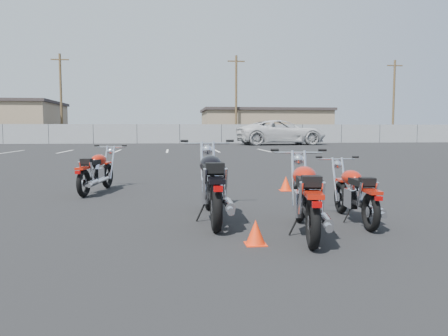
{
  "coord_description": "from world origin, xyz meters",
  "views": [
    {
      "loc": [
        -0.67,
        -6.79,
        1.31
      ],
      "look_at": [
        0.2,
        0.6,
        0.65
      ],
      "focal_mm": 35.0,
      "sensor_mm": 36.0,
      "label": 1
    }
  ],
  "objects": [
    {
      "name": "parking_line_stripes",
      "position": [
        -2.5,
        20.0,
        0.0
      ],
      "size": [
        15.12,
        4.0,
        0.01
      ],
      "color": "silver",
      "rests_on": "ground"
    },
    {
      "name": "utility_pole_c",
      "position": [
        6.0,
        39.0,
        4.69
      ],
      "size": [
        1.8,
        0.24,
        9.0
      ],
      "color": "#4D3A23",
      "rests_on": "ground"
    },
    {
      "name": "training_cone_extra",
      "position": [
        0.26,
        -1.98,
        0.14
      ],
      "size": [
        0.24,
        0.24,
        0.29
      ],
      "color": "#FA320D",
      "rests_on": "ground"
    },
    {
      "name": "chainlink_fence",
      "position": [
        -0.0,
        35.0,
        0.9
      ],
      "size": [
        80.06,
        0.06,
        1.8
      ],
      "color": "gray",
      "rests_on": "ground"
    },
    {
      "name": "training_cone_near",
      "position": [
        1.73,
        2.27,
        0.15
      ],
      "size": [
        0.26,
        0.26,
        0.31
      ],
      "color": "#FA320D",
      "rests_on": "ground"
    },
    {
      "name": "tan_building_east",
      "position": [
        10.0,
        44.0,
        1.86
      ],
      "size": [
        14.4,
        9.4,
        3.7
      ],
      "color": "#8D785B",
      "rests_on": "ground"
    },
    {
      "name": "white_van",
      "position": [
        8.61,
        29.98,
        1.66
      ],
      "size": [
        4.26,
        9.02,
        3.32
      ],
      "primitive_type": "imported",
      "rotation": [
        0.0,
        0.0,
        1.66
      ],
      "color": "silver",
      "rests_on": "ground"
    },
    {
      "name": "motorcycle_front_red",
      "position": [
        -2.25,
        2.48,
        0.44
      ],
      "size": [
        0.81,
        1.95,
        0.96
      ],
      "color": "black",
      "rests_on": "ground"
    },
    {
      "name": "utility_pole_b",
      "position": [
        -12.0,
        40.0,
        4.69
      ],
      "size": [
        1.8,
        0.24,
        9.0
      ],
      "color": "#4D3A23",
      "rests_on": "ground"
    },
    {
      "name": "ground",
      "position": [
        0.0,
        0.0,
        0.0
      ],
      "size": [
        120.0,
        120.0,
        0.0
      ],
      "primitive_type": "plane",
      "color": "black",
      "rests_on": "ground"
    },
    {
      "name": "motorcycle_third_red",
      "position": [
        0.98,
        -1.57,
        0.47
      ],
      "size": [
        0.85,
        2.09,
        1.03
      ],
      "color": "black",
      "rests_on": "ground"
    },
    {
      "name": "motorcycle_rear_red",
      "position": [
        1.9,
        -0.93,
        0.4
      ],
      "size": [
        0.7,
        1.81,
        0.88
      ],
      "color": "black",
      "rests_on": "ground"
    },
    {
      "name": "training_cone_far",
      "position": [
        2.56,
        0.45,
        0.17
      ],
      "size": [
        0.28,
        0.28,
        0.34
      ],
      "color": "#FA320D",
      "rests_on": "ground"
    },
    {
      "name": "motorcycle_second_black",
      "position": [
        -0.1,
        -0.56,
        0.52
      ],
      "size": [
        0.9,
        2.32,
        1.14
      ],
      "color": "black",
      "rests_on": "ground"
    },
    {
      "name": "utility_pole_d",
      "position": [
        24.0,
        40.0,
        4.69
      ],
      "size": [
        1.8,
        0.24,
        9.0
      ],
      "color": "#4D3A23",
      "rests_on": "ground"
    }
  ]
}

